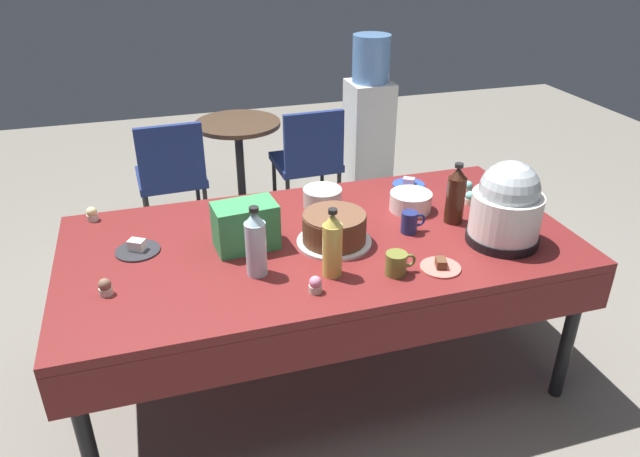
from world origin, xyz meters
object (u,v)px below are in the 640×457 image
at_px(coffee_mug_olive, 397,264).
at_px(maroon_chair_right, 309,157).
at_px(cupcake_lemon, 470,198).
at_px(water_cooler, 369,122).
at_px(cupcake_mint, 105,287).
at_px(dessert_plate_charcoal, 138,249).
at_px(coffee_mug_navy, 410,222).
at_px(dessert_plate_coral, 441,266).
at_px(slow_cooker, 507,206).
at_px(soda_bottle_ginger_ale, 332,245).
at_px(frosted_layer_cake, 334,229).
at_px(cupcake_vanilla, 315,285).
at_px(soda_bottle_cola, 456,195).
at_px(glass_salad_bowl, 322,197).
at_px(cupcake_rose, 92,214).
at_px(cupcake_berry, 468,188).
at_px(maroon_chair_left, 171,172).
at_px(soda_carton, 246,226).
at_px(round_cafe_table, 239,152).
at_px(ceramic_snack_bowl, 411,201).
at_px(soda_bottle_water, 256,244).
at_px(potluck_table, 320,251).
at_px(dessert_plate_cobalt, 409,184).

relative_size(coffee_mug_olive, maroon_chair_right, 0.15).
distance_m(cupcake_lemon, water_cooler, 1.84).
xyz_separation_m(cupcake_mint, coffee_mug_olive, (1.09, -0.18, 0.01)).
relative_size(dessert_plate_charcoal, coffee_mug_navy, 1.62).
bearing_deg(dessert_plate_coral, slow_cooker, 19.28).
distance_m(cupcake_lemon, soda_bottle_ginger_ale, 0.94).
bearing_deg(frosted_layer_cake, slow_cooker, -15.84).
relative_size(frosted_layer_cake, soda_bottle_ginger_ale, 1.13).
distance_m(dessert_plate_charcoal, soda_bottle_ginger_ale, 0.84).
bearing_deg(maroon_chair_right, frosted_layer_cake, -102.05).
height_order(dessert_plate_charcoal, maroon_chair_right, maroon_chair_right).
distance_m(cupcake_vanilla, soda_bottle_cola, 0.86).
distance_m(glass_salad_bowl, soda_bottle_ginger_ale, 0.63).
bearing_deg(coffee_mug_navy, cupcake_mint, -174.53).
height_order(dessert_plate_charcoal, cupcake_rose, cupcake_rose).
bearing_deg(cupcake_berry, frosted_layer_cake, -160.14).
relative_size(cupcake_berry, coffee_mug_olive, 0.54).
bearing_deg(coffee_mug_navy, soda_bottle_ginger_ale, -151.92).
height_order(cupcake_lemon, maroon_chair_left, maroon_chair_left).
xyz_separation_m(cupcake_vanilla, maroon_chair_left, (-0.41, 2.00, -0.29)).
relative_size(cupcake_lemon, soda_bottle_cola, 0.24).
relative_size(cupcake_mint, cupcake_berry, 1.00).
distance_m(coffee_mug_navy, soda_carton, 0.72).
bearing_deg(round_cafe_table, maroon_chair_right, -26.46).
xyz_separation_m(soda_bottle_cola, coffee_mug_navy, (-0.24, -0.04, -0.08)).
distance_m(ceramic_snack_bowl, maroon_chair_right, 1.49).
relative_size(dessert_plate_charcoal, coffee_mug_olive, 1.48).
distance_m(ceramic_snack_bowl, dessert_plate_charcoal, 1.26).
height_order(soda_bottle_cola, coffee_mug_olive, soda_bottle_cola).
height_order(frosted_layer_cake, soda_bottle_water, soda_bottle_water).
distance_m(maroon_chair_left, round_cafe_table, 0.55).
bearing_deg(cupcake_rose, soda_bottle_ginger_ale, -39.70).
relative_size(ceramic_snack_bowl, round_cafe_table, 0.28).
xyz_separation_m(potluck_table, soda_bottle_cola, (0.63, -0.02, 0.19)).
bearing_deg(slow_cooker, dessert_plate_charcoal, 166.36).
xyz_separation_m(frosted_layer_cake, maroon_chair_left, (-0.59, 1.66, -0.33)).
bearing_deg(potluck_table, dessert_plate_charcoal, 171.43).
relative_size(glass_salad_bowl, cupcake_lemon, 2.79).
xyz_separation_m(potluck_table, water_cooler, (0.98, 1.94, -0.10)).
relative_size(glass_salad_bowl, ceramic_snack_bowl, 0.94).
distance_m(frosted_layer_cake, soda_bottle_water, 0.40).
relative_size(coffee_mug_olive, maroon_chair_left, 0.15).
relative_size(cupcake_vanilla, round_cafe_table, 0.09).
bearing_deg(coffee_mug_navy, dessert_plate_cobalt, 66.00).
xyz_separation_m(dessert_plate_cobalt, soda_bottle_ginger_ale, (-0.65, -0.71, 0.12)).
xyz_separation_m(coffee_mug_navy, round_cafe_table, (-0.45, 1.89, -0.30)).
bearing_deg(cupcake_vanilla, coffee_mug_olive, 5.14).
bearing_deg(soda_bottle_ginger_ale, soda_bottle_cola, 21.92).
bearing_deg(maroon_chair_right, cupcake_vanilla, -105.08).
distance_m(soda_bottle_water, maroon_chair_right, 1.98).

